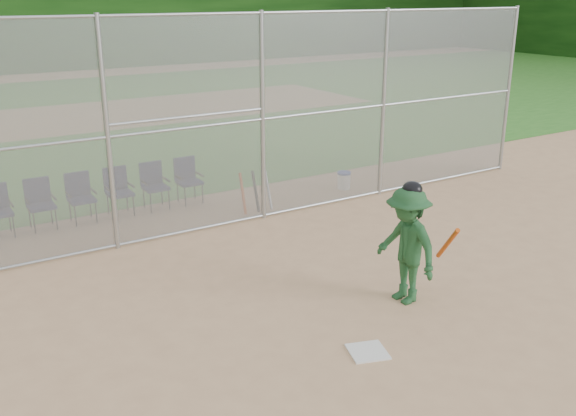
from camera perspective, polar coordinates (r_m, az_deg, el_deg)
ground at (r=8.66m, az=9.04°, el=-11.45°), size 100.00×100.00×0.00m
grass_strip at (r=24.46m, az=-19.93°, el=7.44°), size 100.00×100.00×0.00m
dirt_patch_far at (r=24.46m, az=-19.93°, el=7.45°), size 24.00×24.00×0.00m
backstop_fence at (r=11.91m, az=-6.49°, el=7.70°), size 16.09×0.09×4.00m
home_plate at (r=8.34m, az=7.09°, el=-12.56°), size 0.59×0.59×0.02m
batter_at_plate at (r=9.34m, az=10.51°, el=-3.22°), size 0.88×1.27×1.82m
water_cooler at (r=14.79m, az=4.99°, el=2.47°), size 0.31×0.31×0.40m
spare_bats at (r=13.21m, az=-2.90°, el=1.50°), size 0.66×0.33×0.84m
chair_3 at (r=13.00m, az=-21.08°, el=0.25°), size 0.54×0.52×0.96m
chair_4 at (r=13.15m, az=-17.87°, el=0.81°), size 0.54×0.52×0.96m
chair_5 at (r=13.34m, az=-14.73°, el=1.36°), size 0.54×0.52×0.96m
chair_6 at (r=13.57m, az=-11.69°, el=1.88°), size 0.54×0.52×0.96m
chair_7 at (r=13.84m, az=-8.76°, el=2.38°), size 0.54×0.52×0.96m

